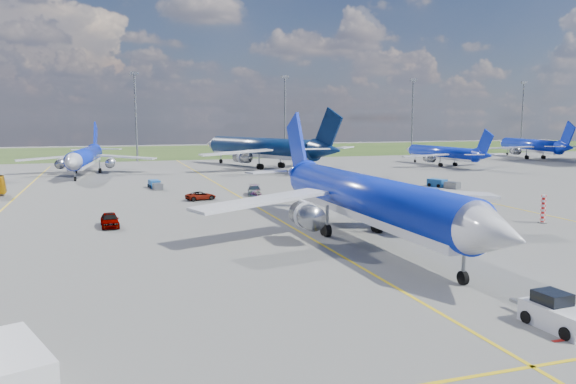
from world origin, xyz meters
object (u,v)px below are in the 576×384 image
object	(u,v)px
bg_jet_ne	(442,166)
service_car_c	(254,190)
baggage_tug_e	(442,184)
bg_jet_n	(262,168)
service_car_b	(201,196)
main_airliner	(365,240)
pushback_tug	(558,314)
warning_post	(543,209)
bg_jet_ene	(530,158)
bg_jet_nnw	(86,174)
baggage_tug_w	(434,192)
service_van	(10,375)
service_car_a	(110,220)
baggage_tug_c	(156,185)

from	to	relation	value
bg_jet_ne	service_car_c	distance (m)	65.04
service_car_c	baggage_tug_e	bearing A→B (deg)	12.47
bg_jet_n	service_car_b	distance (m)	50.55
main_airliner	pushback_tug	distance (m)	22.66
warning_post	bg_jet_ene	distance (m)	104.46
bg_jet_nnw	baggage_tug_w	bearing A→B (deg)	-38.44
warning_post	baggage_tug_e	size ratio (longest dim) A/B	0.53
service_car_c	baggage_tug_w	bearing A→B (deg)	-6.14
service_van	baggage_tug_e	bearing A→B (deg)	24.23
service_car_a	service_car_c	distance (m)	27.54
bg_jet_nnw	baggage_tug_e	xyz separation A→B (m)	(55.08, -40.15, 0.58)
bg_jet_nnw	service_car_c	bearing A→B (deg)	-52.17
warning_post	service_car_a	xyz separation A→B (m)	(-43.62, 11.87, -0.76)
main_airliner	baggage_tug_c	bearing A→B (deg)	107.70
bg_jet_n	bg_jet_ne	distance (m)	42.30
service_car_b	baggage_tug_c	world-z (taller)	baggage_tug_c
bg_jet_ne	bg_jet_n	bearing A→B (deg)	-14.27
bg_jet_ne	service_van	size ratio (longest dim) A/B	6.35
main_airliner	baggage_tug_c	distance (m)	47.26
service_car_a	service_car_c	world-z (taller)	service_car_a
pushback_tug	service_car_a	distance (m)	42.69
baggage_tug_c	service_car_c	bearing A→B (deg)	-48.95
bg_jet_n	main_airliner	size ratio (longest dim) A/B	1.12
service_van	service_car_b	size ratio (longest dim) A/B	1.25
bg_jet_ene	service_car_a	distance (m)	130.37
warning_post	service_car_b	xyz separation A→B (m)	(-31.68, 27.98, -0.93)
bg_jet_nnw	service_car_a	world-z (taller)	bg_jet_nnw
bg_jet_ne	main_airliner	size ratio (longest dim) A/B	0.75
warning_post	main_airliner	world-z (taller)	main_airliner
bg_jet_n	service_car_c	distance (m)	45.13
bg_jet_nnw	baggage_tug_w	distance (m)	68.36
bg_jet_ne	bg_jet_ene	bearing A→B (deg)	-163.79
baggage_tug_e	service_van	bearing A→B (deg)	-155.16
bg_jet_n	bg_jet_ne	size ratio (longest dim) A/B	1.48
service_van	baggage_tug_e	distance (m)	77.39
service_car_b	baggage_tug_w	xyz separation A→B (m)	(32.51, -6.05, -0.11)
bg_jet_nnw	service_car_b	bearing A→B (deg)	-62.89
service_car_c	service_van	bearing A→B (deg)	-100.10
pushback_tug	bg_jet_ene	bearing A→B (deg)	45.73
bg_jet_n	service_car_a	bearing A→B (deg)	38.98
bg_jet_nnw	service_car_a	bearing A→B (deg)	-79.64
bg_jet_ne	service_car_c	size ratio (longest dim) A/B	6.95
service_van	service_car_c	size ratio (longest dim) A/B	1.09
main_airliner	service_car_c	distance (m)	32.63
main_airliner	service_van	world-z (taller)	main_airliner
warning_post	service_car_c	distance (m)	38.64
bg_jet_ne	baggage_tug_c	world-z (taller)	bg_jet_ne
service_van	service_car_b	bearing A→B (deg)	52.68
bg_jet_n	bg_jet_ene	bearing A→B (deg)	161.08
pushback_tug	baggage_tug_w	xyz separation A→B (m)	(22.18, 46.49, -0.28)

